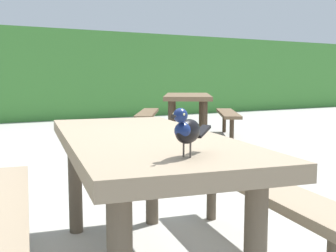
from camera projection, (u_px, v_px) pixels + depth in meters
The scene contains 4 objects.
ground_plane at pixel (144, 252), 2.47m from camera, with size 60.00×60.00×0.00m, color #A3A099.
picnic_table_foreground at pixel (141, 170), 2.16m from camera, with size 1.96×1.99×0.74m.
bird_grackle at pixel (187, 130), 1.51m from camera, with size 0.26×0.17×0.18m.
picnic_table_mid_right at pixel (188, 105), 7.24m from camera, with size 2.33×2.34×0.74m.
Camera 1 is at (-1.03, -2.14, 1.03)m, focal length 44.54 mm.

